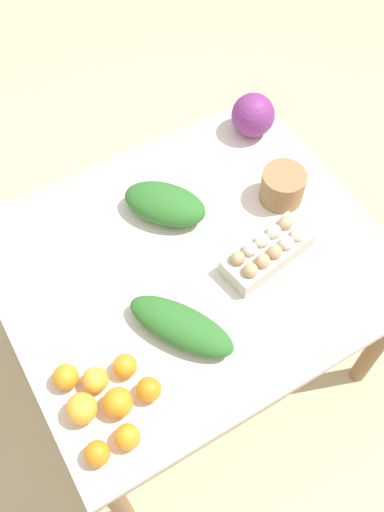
% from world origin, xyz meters
% --- Properties ---
extents(ground_plane, '(8.00, 8.00, 0.00)m').
position_xyz_m(ground_plane, '(0.00, 0.00, 0.00)').
color(ground_plane, '#C6B289').
extents(dining_table, '(1.15, 0.97, 0.71)m').
position_xyz_m(dining_table, '(0.00, 0.00, 0.61)').
color(dining_table, silver).
rests_on(dining_table, ground_plane).
extents(cabbage_purple, '(0.15, 0.15, 0.15)m').
position_xyz_m(cabbage_purple, '(-0.45, -0.35, 0.78)').
color(cabbage_purple, '#7A2D75').
rests_on(cabbage_purple, dining_table).
extents(egg_carton, '(0.30, 0.16, 0.09)m').
position_xyz_m(egg_carton, '(-0.19, 0.11, 0.75)').
color(egg_carton, beige).
rests_on(egg_carton, dining_table).
extents(paper_bag, '(0.14, 0.14, 0.11)m').
position_xyz_m(paper_bag, '(-0.37, -0.06, 0.76)').
color(paper_bag, '#997047').
rests_on(paper_bag, dining_table).
extents(greens_bunch_beet_tops, '(0.27, 0.34, 0.08)m').
position_xyz_m(greens_bunch_beet_tops, '(0.15, 0.19, 0.75)').
color(greens_bunch_beet_tops, '#2D6B28').
rests_on(greens_bunch_beet_tops, dining_table).
extents(greens_bunch_scallion, '(0.28, 0.30, 0.10)m').
position_xyz_m(greens_bunch_scallion, '(-0.02, -0.19, 0.76)').
color(greens_bunch_scallion, '#2D6B28').
rests_on(greens_bunch_scallion, dining_table).
extents(orange_0, '(0.07, 0.07, 0.07)m').
position_xyz_m(orange_0, '(0.31, 0.30, 0.74)').
color(orange_0, orange).
rests_on(orange_0, dining_table).
extents(orange_1, '(0.07, 0.07, 0.07)m').
position_xyz_m(orange_1, '(0.42, 0.21, 0.74)').
color(orange_1, '#F9A833').
rests_on(orange_1, dining_table).
extents(orange_2, '(0.08, 0.08, 0.08)m').
position_xyz_m(orange_2, '(0.48, 0.26, 0.75)').
color(orange_2, '#F9A833').
rests_on(orange_2, dining_table).
extents(orange_3, '(0.07, 0.07, 0.07)m').
position_xyz_m(orange_3, '(0.33, 0.21, 0.74)').
color(orange_3, orange).
rests_on(orange_3, dining_table).
extents(orange_4, '(0.08, 0.08, 0.08)m').
position_xyz_m(orange_4, '(0.39, 0.29, 0.75)').
color(orange_4, orange).
rests_on(orange_4, dining_table).
extents(orange_5, '(0.07, 0.07, 0.07)m').
position_xyz_m(orange_5, '(0.50, 0.38, 0.74)').
color(orange_5, orange).
rests_on(orange_5, dining_table).
extents(orange_6, '(0.07, 0.07, 0.07)m').
position_xyz_m(orange_6, '(0.41, 0.38, 0.74)').
color(orange_6, orange).
rests_on(orange_6, dining_table).
extents(orange_7, '(0.07, 0.07, 0.07)m').
position_xyz_m(orange_7, '(0.48, 0.16, 0.74)').
color(orange_7, orange).
rests_on(orange_7, dining_table).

